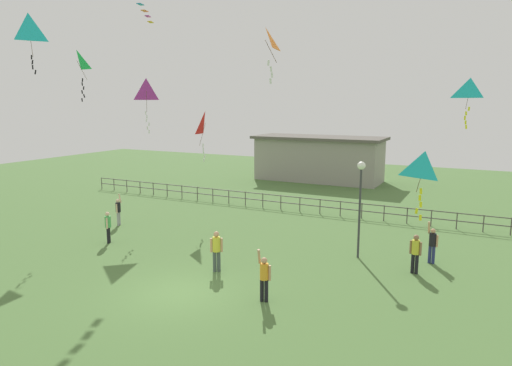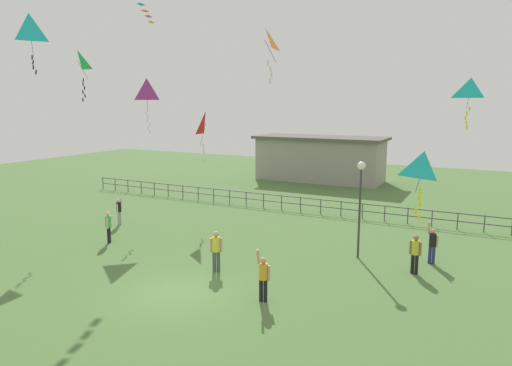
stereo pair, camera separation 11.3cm
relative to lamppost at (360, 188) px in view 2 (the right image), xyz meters
The scene contains 17 objects.
ground_plane 8.99m from the lamppost, 125.37° to the right, with size 80.00×80.00×0.00m, color #4C7038.
lamppost is the anchor object (origin of this frame).
person_0 6.74m from the lamppost, 105.91° to the right, with size 0.51×0.30×1.90m.
person_1 12.38m from the lamppost, 163.46° to the right, with size 0.29×0.43×1.59m.
person_2 3.86m from the lamppost, 12.85° to the left, with size 0.47×0.31×1.84m.
person_3 13.83m from the lamppost, behind, with size 0.28×0.49×1.80m.
person_4 3.53m from the lamppost, 19.28° to the right, with size 0.49×0.30×1.64m.
person_5 6.84m from the lamppost, 137.34° to the right, with size 0.45×0.32×1.72m.
kite_1 7.88m from the lamppost, 54.23° to the left, with size 1.18×0.77×2.45m.
kite_2 5.46m from the lamppost, 53.72° to the right, with size 1.11×0.82×2.25m.
kite_3 7.62m from the lamppost, 126.23° to the right, with size 0.76×1.00×2.02m.
kite_4 10.57m from the lamppost, 164.36° to the left, with size 0.69×0.81×2.95m.
kite_5 16.95m from the lamppost, behind, with size 0.77×0.93×2.77m.
kite_6 16.59m from the lamppost, 160.20° to the right, with size 1.01×1.16×2.69m.
kite_7 13.69m from the lamppost, behind, with size 1.29×1.27×3.08m.
waterfront_railing 9.16m from the lamppost, 125.64° to the left, with size 36.05×0.06×0.95m.
pavilion_building 21.03m from the lamppost, 114.20° to the left, with size 11.52×4.67×3.97m.
Camera 2 is at (9.85, -12.87, 6.89)m, focal length 32.15 mm.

